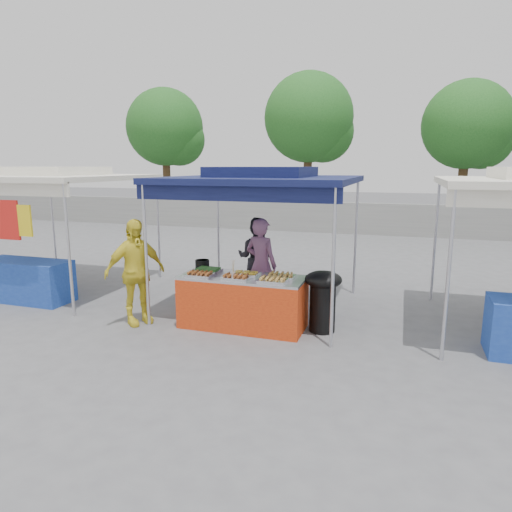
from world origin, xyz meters
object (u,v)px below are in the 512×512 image
(helper_man, at_px, (256,258))
(customer_person, at_px, (135,272))
(vendor_woman, at_px, (261,265))
(wok_burner, at_px, (323,296))
(cooking_pot, at_px, (202,264))
(vendor_table, at_px, (243,302))

(helper_man, xyz_separation_m, customer_person, (-1.40, -2.13, 0.08))
(vendor_woman, height_order, customer_person, customer_person)
(vendor_woman, distance_m, helper_man, 0.90)
(helper_man, distance_m, customer_person, 2.55)
(wok_burner, bearing_deg, customer_person, -155.82)
(cooking_pot, height_order, helper_man, helper_man)
(vendor_woman, bearing_deg, helper_man, -50.55)
(customer_person, bearing_deg, vendor_table, -44.13)
(cooking_pot, height_order, customer_person, customer_person)
(wok_burner, distance_m, helper_man, 2.23)
(vendor_table, height_order, helper_man, helper_man)
(vendor_woman, height_order, helper_man, vendor_woman)
(cooking_pot, xyz_separation_m, vendor_woman, (0.89, 0.57, -0.07))
(wok_burner, xyz_separation_m, customer_person, (-3.00, -0.58, 0.29))
(vendor_table, distance_m, vendor_woman, 1.02)
(vendor_woman, xyz_separation_m, customer_person, (-1.76, -1.30, 0.03))
(cooking_pot, bearing_deg, vendor_table, -22.77)
(wok_burner, relative_size, helper_man, 0.62)
(vendor_woman, bearing_deg, cooking_pot, 48.47)
(vendor_woman, xyz_separation_m, helper_man, (-0.36, 0.82, -0.05))
(customer_person, bearing_deg, vendor_woman, -19.67)
(helper_man, height_order, customer_person, customer_person)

